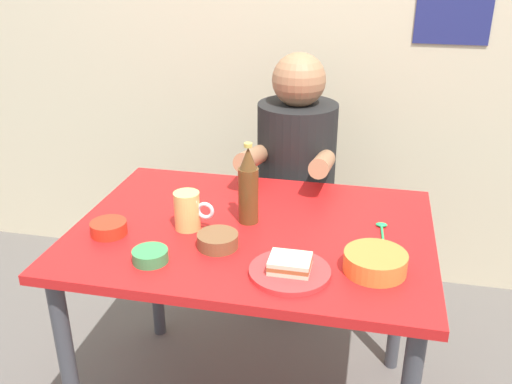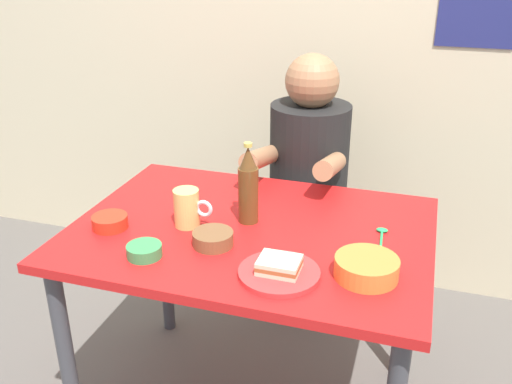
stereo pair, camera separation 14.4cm
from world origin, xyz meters
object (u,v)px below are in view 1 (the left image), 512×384
stool (294,242)px  person_seated (296,154)px  sandwich (290,264)px  beer_mug (188,211)px  dining_table (253,254)px  sauce_bowl_chili (109,227)px  plate_orange (290,272)px  beer_bottle (248,187)px

stool → person_seated: person_seated is taller
person_seated → sandwich: 0.86m
beer_mug → dining_table: bearing=12.9°
sauce_bowl_chili → person_seated: bearing=58.5°
person_seated → sauce_bowl_chili: person_seated is taller
dining_table → plate_orange: bearing=-56.7°
stool → beer_bottle: (-0.06, -0.59, 0.51)m
person_seated → sandwich: size_ratio=6.54×
person_seated → plate_orange: 0.86m
stool → sauce_bowl_chili: size_ratio=4.09×
sauce_bowl_chili → beer_bottle: bearing=23.6°
plate_orange → dining_table: bearing=123.3°
dining_table → stool: dining_table is taller
beer_mug → person_seated: bearing=70.5°
dining_table → beer_mug: 0.25m
dining_table → plate_orange: size_ratio=5.00×
dining_table → person_seated: (0.04, 0.62, 0.12)m
beer_mug → sauce_bowl_chili: size_ratio=1.15×
sandwich → stool: bearing=97.4°
beer_bottle → sandwich: bearing=-57.4°
beer_mug → beer_bottle: size_ratio=0.48×
dining_table → stool: bearing=86.1°
dining_table → beer_bottle: bearing=118.6°
dining_table → sandwich: sandwich is taller
sauce_bowl_chili → beer_mug: bearing=21.2°
plate_orange → sandwich: 0.02m
dining_table → beer_mug: (-0.19, -0.04, 0.15)m
stool → plate_orange: (0.11, -0.87, 0.40)m
beer_bottle → person_seated: bearing=83.6°
beer_bottle → sauce_bowl_chili: bearing=-156.4°
person_seated → plate_orange: bearing=-82.5°
dining_table → plate_orange: (0.15, -0.24, 0.10)m
sandwich → sauce_bowl_chili: sandwich is taller
beer_mug → sandwich: bearing=-28.9°
sauce_bowl_chili → stool: bearing=58.9°
plate_orange → sauce_bowl_chili: (-0.57, 0.10, 0.02)m
person_seated → beer_mug: 0.70m
plate_orange → beer_mug: 0.40m
stool → plate_orange: plate_orange is taller
person_seated → sauce_bowl_chili: size_ratio=6.54×
person_seated → beer_mug: bearing=-109.5°
stool → beer_mug: 0.84m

